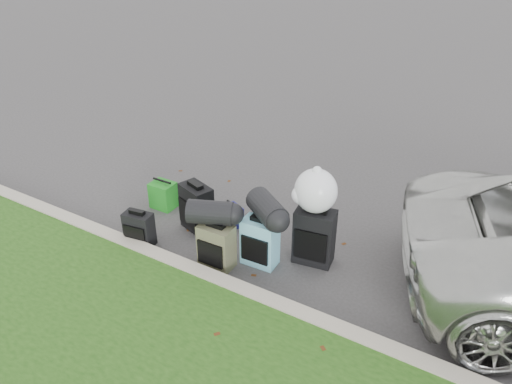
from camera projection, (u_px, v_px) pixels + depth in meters
The scene contains 12 objects.
ground at pixel (255, 239), 6.24m from camera, with size 120.00×120.00×0.00m, color #383535.
curb at pixel (207, 278), 5.46m from camera, with size 120.00×0.18×0.15m, color #9E937F.
suitcase_small_black at pixel (139, 229), 6.04m from camera, with size 0.35×0.19×0.44m, color black.
suitcase_large_black_left at pixel (197, 208), 6.30m from camera, with size 0.43×0.26×0.61m, color black.
suitcase_olive at pixel (217, 246), 5.65m from camera, with size 0.39×0.24×0.54m, color #43432D.
suitcase_teal at pixel (260, 242), 5.69m from camera, with size 0.40×0.24×0.57m, color #5693B0.
suitcase_large_black_right at pixel (314, 237), 5.70m from camera, with size 0.45×0.27×0.67m, color black.
tote_green at pixel (163, 195), 6.83m from camera, with size 0.32×0.26×0.37m, color #1B7D1C.
tote_navy at pixel (233, 216), 6.46m from camera, with size 0.25×0.20×0.27m, color navy.
duffel_left at pixel (210, 212), 5.52m from camera, with size 0.27×0.27×0.50m, color black.
duffel_right at pixel (267, 209), 5.49m from camera, with size 0.29×0.29×0.52m, color black.
trash_bag at pixel (316, 191), 5.45m from camera, with size 0.48×0.48×0.48m, color white.
Camera 1 is at (2.67, -4.39, 3.59)m, focal length 35.00 mm.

